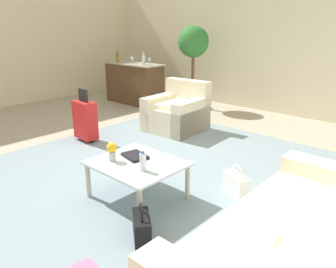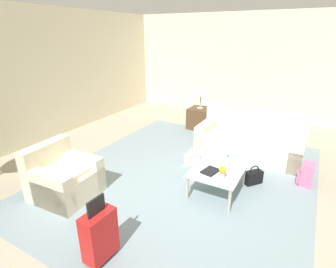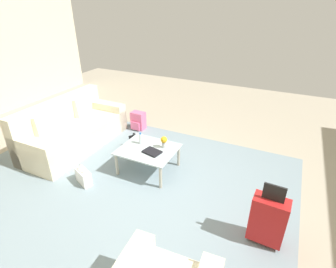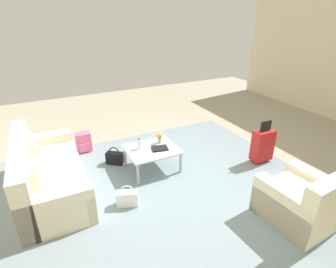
{
  "view_description": "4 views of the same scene",
  "coord_description": "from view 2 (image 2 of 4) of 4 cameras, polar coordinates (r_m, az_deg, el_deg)",
  "views": [
    {
      "loc": [
        2.78,
        -2.61,
        1.78
      ],
      "look_at": [
        0.63,
        -0.27,
        0.73
      ],
      "focal_mm": 35.0,
      "sensor_mm": 36.0,
      "label": 1
    },
    {
      "loc": [
        -3.28,
        -1.65,
        2.51
      ],
      "look_at": [
        -0.04,
        0.18,
        1.07
      ],
      "focal_mm": 28.0,
      "sensor_mm": 36.0,
      "label": 2
    },
    {
      "loc": [
        -1.53,
        2.73,
        2.65
      ],
      "look_at": [
        0.02,
        -0.47,
        0.8
      ],
      "focal_mm": 28.0,
      "sensor_mm": 36.0,
      "label": 3
    },
    {
      "loc": [
        2.01,
        3.37,
        2.65
      ],
      "look_at": [
        0.19,
        -0.27,
        0.76
      ],
      "focal_mm": 28.0,
      "sensor_mm": 36.0,
      "label": 4
    }
  ],
  "objects": [
    {
      "name": "ground_plane",
      "position": [
        4.45,
        2.34,
        -13.19
      ],
      "size": [
        12.0,
        12.0,
        0.0
      ],
      "primitive_type": "plane",
      "color": "#A89E89"
    },
    {
      "name": "wall_back",
      "position": [
        6.66,
        -30.81,
        9.97
      ],
      "size": [
        10.24,
        0.12,
        3.1
      ],
      "primitive_type": "cube",
      "color": "beige",
      "rests_on": "ground"
    },
    {
      "name": "wall_right",
      "position": [
        8.56,
        18.72,
        13.67
      ],
      "size": [
        0.12,
        8.0,
        3.1
      ],
      "primitive_type": "cube",
      "color": "beige",
      "rests_on": "ground"
    },
    {
      "name": "area_rug",
      "position": [
        4.98,
        3.48,
        -9.1
      ],
      "size": [
        5.2,
        4.4,
        0.01
      ],
      "primitive_type": "cube",
      "color": "gray",
      "rests_on": "ground"
    },
    {
      "name": "couch",
      "position": [
        6.0,
        17.29,
        -1.35
      ],
      "size": [
        0.94,
        2.16,
        0.93
      ],
      "color": "beige",
      "rests_on": "ground"
    },
    {
      "name": "armchair",
      "position": [
        4.64,
        -22.04,
        -8.99
      ],
      "size": [
        0.94,
        0.97,
        0.86
      ],
      "color": "beige",
      "rests_on": "ground"
    },
    {
      "name": "coffee_table",
      "position": [
        4.41,
        10.68,
        -8.26
      ],
      "size": [
        0.92,
        0.79,
        0.42
      ],
      "color": "silver",
      "rests_on": "ground"
    },
    {
      "name": "water_bottle",
      "position": [
        4.49,
        12.87,
        -5.8
      ],
      "size": [
        0.06,
        0.06,
        0.2
      ],
      "color": "silver",
      "rests_on": "coffee_table"
    },
    {
      "name": "coffee_table_book",
      "position": [
        4.3,
        9.19,
        -7.96
      ],
      "size": [
        0.32,
        0.26,
        0.03
      ],
      "primitive_type": "cube",
      "rotation": [
        0.0,
        0.0,
        -0.21
      ],
      "color": "black",
      "rests_on": "coffee_table"
    },
    {
      "name": "flower_vase",
      "position": [
        4.1,
        11.8,
        -7.94
      ],
      "size": [
        0.11,
        0.11,
        0.21
      ],
      "color": "#B2B7BC",
      "rests_on": "coffee_table"
    },
    {
      "name": "side_table",
      "position": [
        7.35,
        6.91,
        3.42
      ],
      "size": [
        0.58,
        0.58,
        0.58
      ],
      "primitive_type": "cube",
      "color": "#513823",
      "rests_on": "ground"
    },
    {
      "name": "table_lamp",
      "position": [
        7.15,
        7.17,
        9.12
      ],
      "size": [
        0.37,
        0.37,
        0.58
      ],
      "color": "#ADA899",
      "rests_on": "side_table"
    },
    {
      "name": "suitcase_red",
      "position": [
        3.3,
        -14.71,
        -20.39
      ],
      "size": [
        0.41,
        0.24,
        0.85
      ],
      "color": "red",
      "rests_on": "ground"
    },
    {
      "name": "handbag_white",
      "position": [
        5.38,
        5.34,
        -5.17
      ],
      "size": [
        0.35,
        0.25,
        0.36
      ],
      "color": "white",
      "rests_on": "ground"
    },
    {
      "name": "handbag_black",
      "position": [
        4.92,
        18.1,
        -8.91
      ],
      "size": [
        0.34,
        0.31,
        0.36
      ],
      "color": "black",
      "rests_on": "ground"
    },
    {
      "name": "backpack_pink",
      "position": [
        5.22,
        27.93,
        -7.84
      ],
      "size": [
        0.31,
        0.26,
        0.4
      ],
      "color": "pink",
      "rests_on": "ground"
    }
  ]
}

